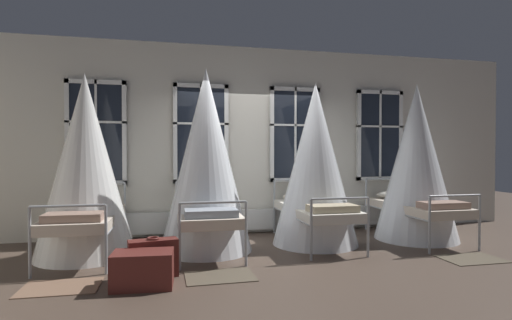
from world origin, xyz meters
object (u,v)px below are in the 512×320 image
Objects in this scene: cot_first at (85,168)px; travel_trunk at (143,269)px; cot_third at (315,166)px; suitcase_dark at (153,258)px; cot_second at (206,162)px; cot_fourth at (416,164)px.

cot_first reaches higher than travel_trunk.
suitcase_dark is (-2.46, -1.20, -1.01)m from cot_third.
cot_second is (1.68, -0.05, 0.07)m from cot_first.
cot_fourth is (1.78, -0.04, 0.02)m from cot_third.
cot_third reaches higher than travel_trunk.
cot_fourth reaches higher than cot_first.
cot_second is 1.04× the size of cot_fourth.
cot_first is at bearing 118.94° from suitcase_dark.
cot_first reaches higher than cot_third.
cot_fourth is at bearing 5.85° from suitcase_dark.
cot_third is (1.73, 0.05, -0.07)m from cot_second.
travel_trunk is (-0.83, -1.47, -1.11)m from cot_second.
cot_first is 0.99× the size of cot_fourth.
cot_second is at bearing 90.52° from cot_fourth.
travel_trunk is at bearing -116.30° from suitcase_dark.
cot_first is 5.18m from cot_fourth.
cot_second reaches higher than suitcase_dark.
cot_third is 4.37× the size of suitcase_dark.
suitcase_dark is at bearing 116.16° from cot_third.
cot_fourth is at bearing 18.85° from travel_trunk.
cot_fourth reaches higher than suitcase_dark.
cot_third is 0.99× the size of cot_fourth.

